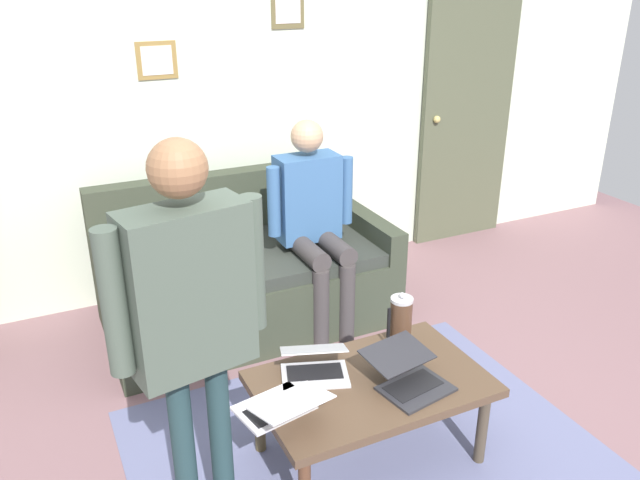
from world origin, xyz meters
name	(u,v)px	position (x,y,z in m)	size (l,w,h in m)	color
ground_plane	(408,461)	(0.00, 0.00, 0.00)	(7.68, 7.68, 0.00)	#805B61
area_rug	(379,468)	(0.14, -0.01, 0.00)	(2.08, 1.87, 0.01)	slate
back_wall	(237,88)	(0.00, -2.20, 1.35)	(7.04, 0.11, 2.70)	beige
interior_door	(467,114)	(-1.85, -2.11, 1.02)	(0.82, 0.09, 2.05)	#4E533D
couch	(245,275)	(0.22, -1.55, 0.30)	(1.73, 0.93, 0.88)	#353B2C
coffee_table	(371,389)	(0.14, -0.11, 0.37)	(1.00, 0.63, 0.42)	#4F3A29
laptop_left	(409,376)	(0.02, -0.01, 0.46)	(0.34, 0.38, 0.13)	#28282D
laptop_center	(314,366)	(0.35, -0.27, 0.46)	(0.36, 0.34, 0.14)	silver
laptop_right	(280,406)	(0.59, -0.07, 0.46)	(0.35, 0.38, 0.13)	silver
french_press	(401,320)	(-0.13, -0.32, 0.54)	(0.13, 0.11, 0.27)	#4C3323
person_standing	(190,310)	(0.94, 0.03, 1.03)	(0.57, 0.25, 1.62)	#21393D
person_seated	(313,215)	(-0.15, -1.33, 0.73)	(0.55, 0.51, 1.28)	#3E3838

